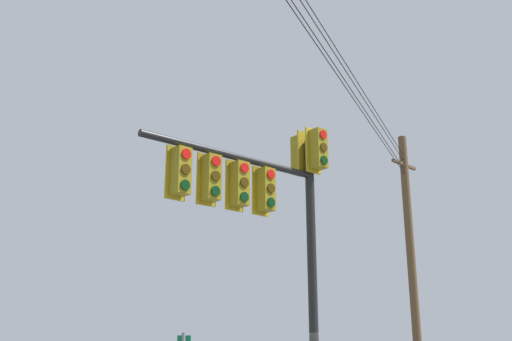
{
  "coord_description": "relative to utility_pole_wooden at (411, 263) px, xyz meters",
  "views": [
    {
      "loc": [
        2.08,
        12.17,
        2.14
      ],
      "look_at": [
        1.08,
        0.41,
        5.71
      ],
      "focal_mm": 41.86,
      "sensor_mm": 36.0,
      "label": 1
    }
  ],
  "objects": [
    {
      "name": "utility_pole_wooden",
      "position": [
        0.0,
        0.0,
        0.0
      ],
      "size": [
        1.42,
        1.25,
        10.92
      ],
      "color": "brown",
      "rests_on": "ground"
    },
    {
      "name": "signal_mast_assembly",
      "position": [
        6.97,
        11.43,
        -0.46
      ],
      "size": [
        3.94,
        2.96,
        6.97
      ],
      "color": "black",
      "rests_on": "ground"
    }
  ]
}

